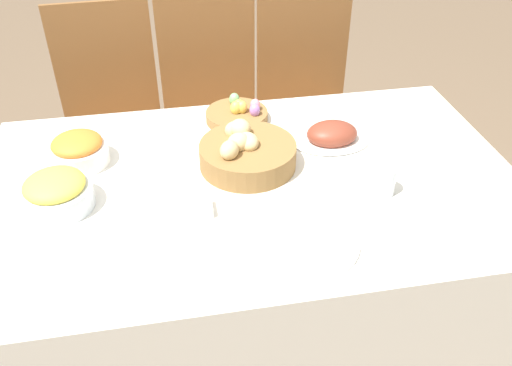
{
  "coord_description": "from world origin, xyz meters",
  "views": [
    {
      "loc": [
        -0.22,
        -1.29,
        1.67
      ],
      "look_at": [
        -0.0,
        -0.07,
        0.77
      ],
      "focal_mm": 38.0,
      "sensor_mm": 36.0,
      "label": 1
    }
  ],
  "objects_px": {
    "drinking_cup": "(384,180)",
    "butter_dish": "(192,209)",
    "chair_far_center": "(213,109)",
    "ham_platter": "(332,135)",
    "chair_far_left": "(113,118)",
    "bread_basket": "(245,152)",
    "dinner_plate": "(306,242)",
    "fork": "(243,251)",
    "knife": "(366,235)",
    "carrot_bowl": "(78,150)",
    "spoon": "(377,234)",
    "chair_far_right": "(308,101)",
    "egg_basket": "(238,114)",
    "pineapple_bowl": "(56,192)"
  },
  "relations": [
    {
      "from": "spoon",
      "to": "ham_platter",
      "type": "bearing_deg",
      "value": 83.84
    },
    {
      "from": "fork",
      "to": "knife",
      "type": "distance_m",
      "value": 0.33
    },
    {
      "from": "bread_basket",
      "to": "fork",
      "type": "distance_m",
      "value": 0.39
    },
    {
      "from": "chair_far_right",
      "to": "spoon",
      "type": "relative_size",
      "value": 5.21
    },
    {
      "from": "chair_far_center",
      "to": "egg_basket",
      "type": "relative_size",
      "value": 4.57
    },
    {
      "from": "chair_far_center",
      "to": "butter_dish",
      "type": "relative_size",
      "value": 9.17
    },
    {
      "from": "pineapple_bowl",
      "to": "spoon",
      "type": "distance_m",
      "value": 0.87
    },
    {
      "from": "carrot_bowl",
      "to": "butter_dish",
      "type": "height_order",
      "value": "carrot_bowl"
    },
    {
      "from": "chair_far_right",
      "to": "chair_far_center",
      "type": "bearing_deg",
      "value": 178.2
    },
    {
      "from": "pineapple_bowl",
      "to": "spoon",
      "type": "bearing_deg",
      "value": -18.08
    },
    {
      "from": "bread_basket",
      "to": "chair_far_left",
      "type": "bearing_deg",
      "value": 121.22
    },
    {
      "from": "dinner_plate",
      "to": "butter_dish",
      "type": "height_order",
      "value": "butter_dish"
    },
    {
      "from": "butter_dish",
      "to": "drinking_cup",
      "type": "bearing_deg",
      "value": -0.41
    },
    {
      "from": "chair_far_center",
      "to": "bread_basket",
      "type": "height_order",
      "value": "chair_far_center"
    },
    {
      "from": "chair_far_left",
      "to": "bread_basket",
      "type": "distance_m",
      "value": 0.92
    },
    {
      "from": "pineapple_bowl",
      "to": "butter_dish",
      "type": "bearing_deg",
      "value": -14.99
    },
    {
      "from": "chair_far_right",
      "to": "dinner_plate",
      "type": "xyz_separation_m",
      "value": [
        -0.32,
        -1.13,
        0.21
      ]
    },
    {
      "from": "chair_far_center",
      "to": "ham_platter",
      "type": "height_order",
      "value": "chair_far_center"
    },
    {
      "from": "spoon",
      "to": "drinking_cup",
      "type": "relative_size",
      "value": 2.18
    },
    {
      "from": "carrot_bowl",
      "to": "spoon",
      "type": "distance_m",
      "value": 0.93
    },
    {
      "from": "fork",
      "to": "bread_basket",
      "type": "bearing_deg",
      "value": 84.02
    },
    {
      "from": "spoon",
      "to": "drinking_cup",
      "type": "distance_m",
      "value": 0.19
    },
    {
      "from": "dinner_plate",
      "to": "spoon",
      "type": "xyz_separation_m",
      "value": [
        0.19,
        0.0,
        -0.0
      ]
    },
    {
      "from": "knife",
      "to": "butter_dish",
      "type": "bearing_deg",
      "value": 162.73
    },
    {
      "from": "knife",
      "to": "carrot_bowl",
      "type": "bearing_deg",
      "value": 151.85
    },
    {
      "from": "chair_far_right",
      "to": "pineapple_bowl",
      "type": "xyz_separation_m",
      "value": [
        -0.95,
        -0.86,
        0.25
      ]
    },
    {
      "from": "spoon",
      "to": "butter_dish",
      "type": "relative_size",
      "value": 1.76
    },
    {
      "from": "chair_far_right",
      "to": "chair_far_center",
      "type": "relative_size",
      "value": 1.0
    },
    {
      "from": "bread_basket",
      "to": "dinner_plate",
      "type": "height_order",
      "value": "bread_basket"
    },
    {
      "from": "spoon",
      "to": "egg_basket",
      "type": "bearing_deg",
      "value": 107.51
    },
    {
      "from": "carrot_bowl",
      "to": "pineapple_bowl",
      "type": "bearing_deg",
      "value": -100.93
    },
    {
      "from": "chair_far_center",
      "to": "pineapple_bowl",
      "type": "relative_size",
      "value": 5.01
    },
    {
      "from": "chair_far_center",
      "to": "knife",
      "type": "relative_size",
      "value": 5.21
    },
    {
      "from": "chair_far_left",
      "to": "pineapple_bowl",
      "type": "relative_size",
      "value": 5.01
    },
    {
      "from": "chair_far_left",
      "to": "ham_platter",
      "type": "distance_m",
      "value": 1.04
    },
    {
      "from": "chair_far_left",
      "to": "drinking_cup",
      "type": "distance_m",
      "value": 1.29
    },
    {
      "from": "fork",
      "to": "chair_far_right",
      "type": "bearing_deg",
      "value": 71.47
    },
    {
      "from": "fork",
      "to": "butter_dish",
      "type": "distance_m",
      "value": 0.21
    },
    {
      "from": "chair_far_left",
      "to": "pineapple_bowl",
      "type": "height_order",
      "value": "chair_far_left"
    },
    {
      "from": "drinking_cup",
      "to": "butter_dish",
      "type": "relative_size",
      "value": 0.81
    },
    {
      "from": "chair_far_center",
      "to": "bread_basket",
      "type": "relative_size",
      "value": 3.33
    },
    {
      "from": "butter_dish",
      "to": "chair_far_center",
      "type": "bearing_deg",
      "value": 80.58
    },
    {
      "from": "bread_basket",
      "to": "dinner_plate",
      "type": "distance_m",
      "value": 0.39
    },
    {
      "from": "knife",
      "to": "dinner_plate",
      "type": "bearing_deg",
      "value": -175.6
    },
    {
      "from": "ham_platter",
      "to": "butter_dish",
      "type": "bearing_deg",
      "value": -149.11
    },
    {
      "from": "pineapple_bowl",
      "to": "drinking_cup",
      "type": "relative_size",
      "value": 2.27
    },
    {
      "from": "pineapple_bowl",
      "to": "dinner_plate",
      "type": "relative_size",
      "value": 0.71
    },
    {
      "from": "chair_far_right",
      "to": "egg_basket",
      "type": "xyz_separation_m",
      "value": [
        -0.39,
        -0.47,
        0.23
      ]
    },
    {
      "from": "carrot_bowl",
      "to": "drinking_cup",
      "type": "relative_size",
      "value": 2.08
    },
    {
      "from": "dinner_plate",
      "to": "ham_platter",
      "type": "bearing_deg",
      "value": 65.82
    }
  ]
}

